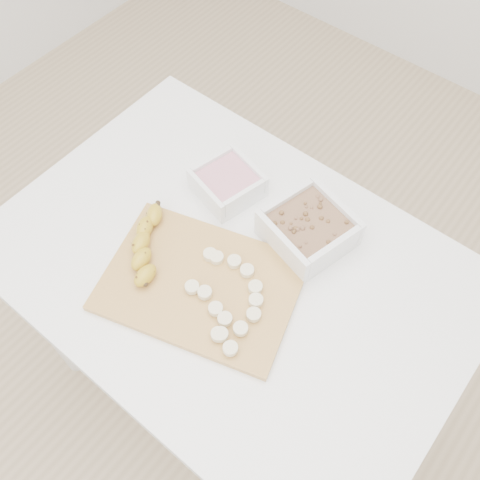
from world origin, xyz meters
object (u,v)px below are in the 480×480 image
Objects in this scene: table at (232,286)px; bowl_granola at (309,228)px; banana at (146,246)px; cutting_board at (201,284)px; bowl_yogurt at (228,183)px.

bowl_granola is (0.09, 0.15, 0.13)m from table.
bowl_granola is at bearing 60.80° from table.
bowl_granola is at bearing 20.07° from banana.
table is at bearing 4.77° from banana.
cutting_board is (-0.10, -0.23, -0.03)m from bowl_granola.
bowl_yogurt is 0.80× the size of bowl_granola.
banana reaches higher than table.
table is 2.59× the size of cutting_board.
banana is (-0.14, -0.01, 0.02)m from cutting_board.
bowl_granola is (0.21, 0.01, 0.01)m from bowl_yogurt.
bowl_granola reaches higher than banana.
bowl_yogurt is (-0.13, 0.15, 0.13)m from table.
table is 5.12× the size of banana.
bowl_yogurt reaches higher than banana.
bowl_yogurt is at bearing 116.79° from cutting_board.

